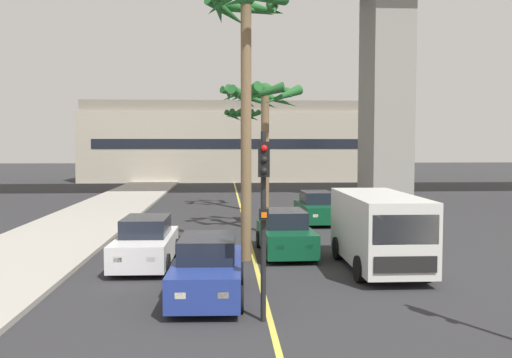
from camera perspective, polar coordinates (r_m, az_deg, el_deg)
The scene contains 13 objects.
sidewalk_left at distance 20.83m, azimuth -23.09°, elevation -7.27°, with size 4.80×80.00×0.15m, color #ADA89E.
lane_stripe_center at distance 27.54m, azimuth -1.22°, elevation -4.51°, with size 0.14×56.00×0.01m, color #DBCC4C.
pier_building_backdrop at distance 59.08m, azimuth -2.38°, elevation 3.87°, with size 31.66×8.04×8.37m.
car_queue_front at distance 18.05m, azimuth -11.48°, elevation -6.62°, with size 1.89×4.13×1.56m.
car_queue_second at distance 27.32m, azimuth 6.39°, elevation -3.08°, with size 1.91×4.14×1.56m.
car_queue_third at distance 14.15m, azimuth -5.08°, elevation -9.43°, with size 1.94×4.15×1.56m.
car_queue_fourth at distance 19.57m, azimuth 3.08°, elevation -5.76°, with size 1.93×4.15×1.56m.
delivery_van at distance 17.48m, azimuth 12.72°, elevation -5.10°, with size 2.18×5.26×2.36m.
traffic_light_median_near at distance 11.84m, azimuth 0.80°, elevation -2.20°, with size 0.24×0.37×4.20m.
palm_tree_near_median at distance 43.57m, azimuth -1.41°, elevation 6.01°, with size 3.03×3.01×6.78m.
palm_tree_mid_median at distance 32.37m, azimuth -1.05°, elevation 7.47°, with size 3.21×3.28×7.45m.
palm_tree_far_median at distance 24.11m, azimuth 0.92°, elevation 7.26°, with size 3.35×3.40×6.61m.
palm_tree_farthest_median at distance 18.54m, azimuth -0.98°, elevation 14.45°, with size 2.93×2.90×9.05m.
Camera 1 is at (-1.01, -3.24, 3.93)m, focal length 38.19 mm.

